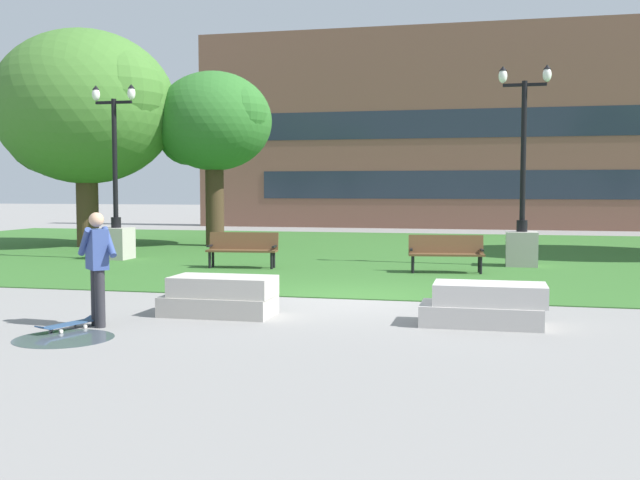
{
  "coord_description": "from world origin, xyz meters",
  "views": [
    {
      "loc": [
        2.53,
        -13.54,
        2.08
      ],
      "look_at": [
        -0.25,
        -1.4,
        1.2
      ],
      "focal_mm": 42.0,
      "sensor_mm": 36.0,
      "label": 1
    }
  ],
  "objects_px": {
    "skateboard": "(68,324)",
    "lamp_post_left": "(522,226)",
    "park_bench_near_left": "(446,251)",
    "lamp_post_center": "(116,224)",
    "concrete_block_center": "(220,297)",
    "park_bench_near_right": "(243,247)",
    "person_skateboarder": "(97,262)",
    "concrete_block_left": "(485,305)"
  },
  "relations": [
    {
      "from": "skateboard",
      "to": "park_bench_near_right",
      "type": "xyz_separation_m",
      "value": [
        -0.2,
        8.46,
        0.45
      ]
    },
    {
      "from": "park_bench_near_right",
      "to": "park_bench_near_left",
      "type": "bearing_deg",
      "value": 0.62
    },
    {
      "from": "concrete_block_center",
      "to": "park_bench_near_right",
      "type": "height_order",
      "value": "park_bench_near_right"
    },
    {
      "from": "concrete_block_center",
      "to": "lamp_post_left",
      "type": "bearing_deg",
      "value": 60.13
    },
    {
      "from": "park_bench_near_right",
      "to": "concrete_block_center",
      "type": "bearing_deg",
      "value": -74.15
    },
    {
      "from": "person_skateboarder",
      "to": "park_bench_near_right",
      "type": "height_order",
      "value": "person_skateboarder"
    },
    {
      "from": "concrete_block_left",
      "to": "park_bench_near_right",
      "type": "height_order",
      "value": "park_bench_near_right"
    },
    {
      "from": "concrete_block_center",
      "to": "person_skateboarder",
      "type": "height_order",
      "value": "person_skateboarder"
    },
    {
      "from": "park_bench_near_left",
      "to": "park_bench_near_right",
      "type": "distance_m",
      "value": 5.15
    },
    {
      "from": "skateboard",
      "to": "lamp_post_center",
      "type": "relative_size",
      "value": 0.21
    },
    {
      "from": "person_skateboarder",
      "to": "lamp_post_left",
      "type": "height_order",
      "value": "lamp_post_left"
    },
    {
      "from": "skateboard",
      "to": "person_skateboarder",
      "type": "bearing_deg",
      "value": 50.71
    },
    {
      "from": "concrete_block_left",
      "to": "skateboard",
      "type": "bearing_deg",
      "value": -163.71
    },
    {
      "from": "concrete_block_center",
      "to": "lamp_post_center",
      "type": "distance_m",
      "value": 10.3
    },
    {
      "from": "concrete_block_left",
      "to": "lamp_post_left",
      "type": "xyz_separation_m",
      "value": [
        0.86,
        8.75,
        0.76
      ]
    },
    {
      "from": "concrete_block_left",
      "to": "lamp_post_center",
      "type": "xyz_separation_m",
      "value": [
        -10.41,
        8.12,
        0.72
      ]
    },
    {
      "from": "concrete_block_left",
      "to": "park_bench_near_left",
      "type": "height_order",
      "value": "park_bench_near_left"
    },
    {
      "from": "concrete_block_center",
      "to": "park_bench_near_right",
      "type": "distance_m",
      "value": 7.06
    },
    {
      "from": "park_bench_near_left",
      "to": "concrete_block_center",
      "type": "bearing_deg",
      "value": -115.19
    },
    {
      "from": "concrete_block_center",
      "to": "park_bench_near_left",
      "type": "xyz_separation_m",
      "value": [
        3.22,
        6.85,
        0.23
      ]
    },
    {
      "from": "park_bench_near_right",
      "to": "skateboard",
      "type": "bearing_deg",
      "value": -88.68
    },
    {
      "from": "concrete_block_center",
      "to": "park_bench_near_right",
      "type": "xyz_separation_m",
      "value": [
        -1.93,
        6.79,
        0.23
      ]
    },
    {
      "from": "concrete_block_left",
      "to": "skateboard",
      "type": "xyz_separation_m",
      "value": [
        -5.93,
        -1.73,
        -0.22
      ]
    },
    {
      "from": "concrete_block_center",
      "to": "park_bench_near_right",
      "type": "bearing_deg",
      "value": 105.85
    },
    {
      "from": "park_bench_near_right",
      "to": "lamp_post_center",
      "type": "height_order",
      "value": "lamp_post_center"
    },
    {
      "from": "concrete_block_left",
      "to": "person_skateboarder",
      "type": "bearing_deg",
      "value": -166.26
    },
    {
      "from": "concrete_block_center",
      "to": "skateboard",
      "type": "bearing_deg",
      "value": -135.98
    },
    {
      "from": "skateboard",
      "to": "concrete_block_center",
      "type": "bearing_deg",
      "value": 44.02
    },
    {
      "from": "concrete_block_left",
      "to": "lamp_post_left",
      "type": "height_order",
      "value": "lamp_post_left"
    },
    {
      "from": "person_skateboarder",
      "to": "park_bench_near_left",
      "type": "distance_m",
      "value": 9.41
    },
    {
      "from": "skateboard",
      "to": "lamp_post_center",
      "type": "xyz_separation_m",
      "value": [
        -4.48,
        9.85,
        0.94
      ]
    },
    {
      "from": "park_bench_near_left",
      "to": "park_bench_near_right",
      "type": "relative_size",
      "value": 1.0
    },
    {
      "from": "lamp_post_left",
      "to": "concrete_block_left",
      "type": "bearing_deg",
      "value": -95.64
    },
    {
      "from": "concrete_block_left",
      "to": "person_skateboarder",
      "type": "distance_m",
      "value": 5.84
    },
    {
      "from": "lamp_post_left",
      "to": "lamp_post_center",
      "type": "height_order",
      "value": "lamp_post_left"
    },
    {
      "from": "park_bench_near_left",
      "to": "lamp_post_center",
      "type": "xyz_separation_m",
      "value": [
        -9.43,
        1.34,
        0.49
      ]
    },
    {
      "from": "lamp_post_center",
      "to": "lamp_post_left",
      "type": "bearing_deg",
      "value": 3.19
    },
    {
      "from": "concrete_block_left",
      "to": "park_bench_near_left",
      "type": "distance_m",
      "value": 6.86
    },
    {
      "from": "person_skateboarder",
      "to": "lamp_post_center",
      "type": "xyz_separation_m",
      "value": [
        -4.77,
        9.5,
        0.06
      ]
    },
    {
      "from": "person_skateboarder",
      "to": "skateboard",
      "type": "distance_m",
      "value": 1.0
    },
    {
      "from": "skateboard",
      "to": "lamp_post_left",
      "type": "bearing_deg",
      "value": 57.06
    },
    {
      "from": "concrete_block_center",
      "to": "lamp_post_left",
      "type": "height_order",
      "value": "lamp_post_left"
    }
  ]
}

